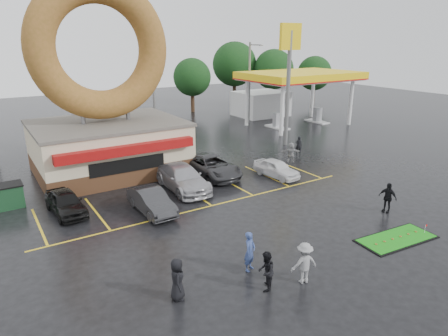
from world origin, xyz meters
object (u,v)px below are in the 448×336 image
streetlight_right (250,81)px  car_black (66,202)px  car_dgrey (151,201)px  person_cameraman (387,197)px  donut_shop (106,111)px  gas_station (282,89)px  car_white (276,168)px  car_grey (211,166)px  dumpster (6,197)px  person_blue (250,251)px  shell_sign (289,62)px  car_silver (183,178)px  putting_green (396,239)px  streetlight_mid (154,89)px

streetlight_right → car_black: streetlight_right is taller
car_dgrey → person_cameraman: (11.21, -7.03, 0.19)m
donut_shop → streetlight_right: donut_shop is taller
gas_station → car_white: (-13.50, -15.52, -3.08)m
car_grey → dumpster: car_grey is taller
car_grey → person_blue: 12.27m
streetlight_right → car_dgrey: (-19.31, -17.47, -4.11)m
gas_station → car_black: (-27.42, -14.12, -3.04)m
donut_shop → person_cameraman: 19.34m
shell_sign → car_silver: 15.65m
donut_shop → person_cameraman: (10.90, -15.56, -3.60)m
car_dgrey → donut_shop: bearing=86.0°
streetlight_right → car_white: streetlight_right is taller
car_white → gas_station: bearing=42.2°
streetlight_right → person_blue: size_ratio=5.16×
gas_station → person_blue: gas_station is taller
shell_sign → dumpster: size_ratio=5.89×
putting_green → car_dgrey: bearing=133.3°
donut_shop → person_cameraman: size_ratio=7.83×
person_blue → person_cameraman: person_blue is taller
shell_sign → person_cameraman: 16.77m
putting_green → car_white: bearing=84.7°
streetlight_right → car_black: 28.17m
streetlight_mid → streetlight_right: (12.00, 1.00, 0.00)m
car_silver → dumpster: (-9.96, 2.78, -0.12)m
car_dgrey → putting_green: 12.92m
car_silver → putting_green: bearing=-61.7°
person_cameraman → dumpster: 21.75m
gas_station → car_silver: (-20.19, -14.17, -2.93)m
car_silver → donut_shop: bearing=116.7°
car_black → car_white: size_ratio=1.06×
car_dgrey → person_cameraman: bearing=-34.0°
shell_sign → putting_green: size_ratio=2.52×
donut_shop → shell_sign: bearing=-3.5°
streetlight_mid → car_grey: size_ratio=1.67×
donut_shop → car_silver: size_ratio=2.54×
streetlight_right → dumpster: bearing=-154.7°
car_grey → dumpster: 12.91m
shell_sign → streetlight_mid: 12.93m
car_black → car_dgrey: bearing=-34.8°
car_dgrey → car_silver: 3.90m
car_dgrey → car_grey: bearing=28.9°
car_black → gas_station: bearing=22.5°
gas_station → dumpster: 32.37m
car_dgrey → streetlight_right: bearing=40.2°
donut_shop → person_blue: 16.69m
car_white → person_cameraman: bearing=-86.9°
car_silver → streetlight_right: bearing=45.4°
streetlight_mid → car_silver: size_ratio=1.69×
car_black → dumpster: 3.86m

